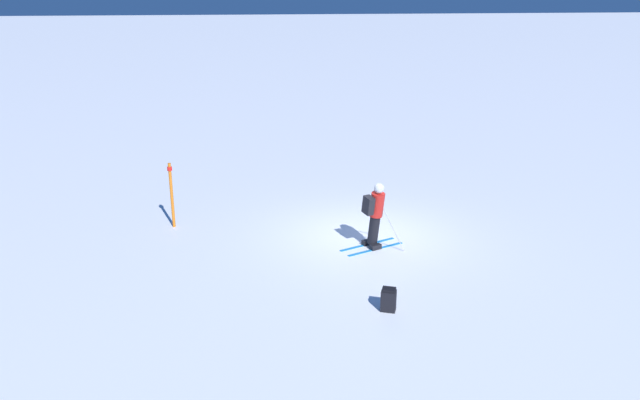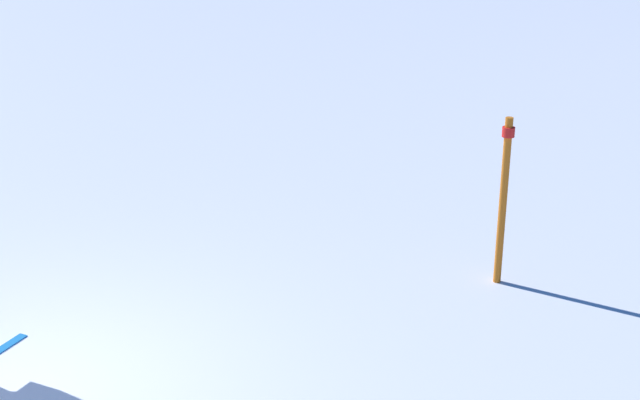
% 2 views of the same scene
% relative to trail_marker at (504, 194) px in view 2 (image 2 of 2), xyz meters
% --- Properties ---
extents(trail_marker, '(0.13, 0.13, 1.81)m').
position_rel_trail_marker_xyz_m(trail_marker, '(0.00, 0.00, 0.00)').
color(trail_marker, orange).
rests_on(trail_marker, ground).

